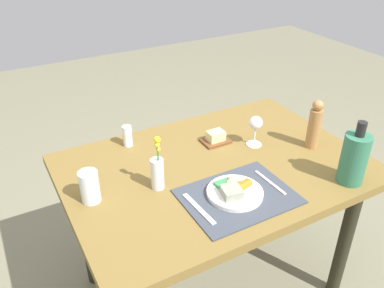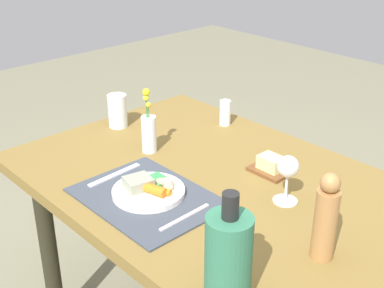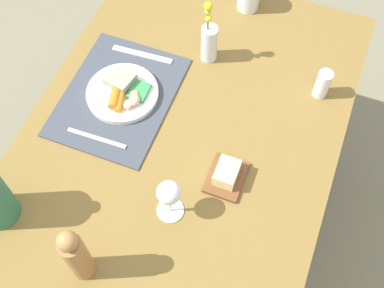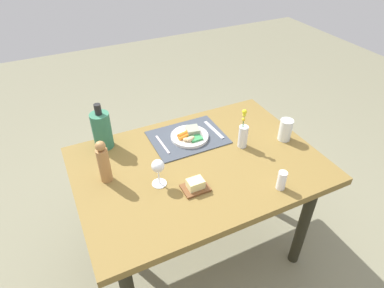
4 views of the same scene
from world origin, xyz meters
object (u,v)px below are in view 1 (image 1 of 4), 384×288
at_px(flower_vase, 157,171).
at_px(wine_glass, 256,125).
at_px(knife, 270,182).
at_px(cooler_bottle, 354,158).
at_px(fork, 199,208).
at_px(dining_table, 215,183).
at_px(butter_dish, 216,138).
at_px(pepper_mill, 315,125).
at_px(salt_shaker, 127,136).
at_px(dinner_plate, 235,191).
at_px(water_tumbler, 90,188).

relative_size(flower_vase, wine_glass, 1.59).
xyz_separation_m(knife, cooler_bottle, (0.30, -0.14, 0.10)).
xyz_separation_m(fork, knife, (0.34, 0.00, 0.00)).
bearing_deg(wine_glass, flower_vase, -170.99).
distance_m(flower_vase, wine_glass, 0.55).
relative_size(dining_table, butter_dish, 10.04).
relative_size(butter_dish, pepper_mill, 0.54).
bearing_deg(dining_table, wine_glass, 13.85).
relative_size(butter_dish, cooler_bottle, 0.47).
bearing_deg(flower_vase, pepper_mill, -4.34).
distance_m(cooler_bottle, salt_shaker, 1.00).
height_order(knife, wine_glass, wine_glass).
bearing_deg(wine_glass, butter_dish, 143.12).
distance_m(dinner_plate, butter_dish, 0.42).
relative_size(dining_table, cooler_bottle, 4.75).
height_order(fork, knife, same).
xyz_separation_m(butter_dish, pepper_mill, (0.37, -0.25, 0.09)).
bearing_deg(fork, flower_vase, 106.37).
distance_m(flower_vase, water_tumbler, 0.27).
distance_m(dining_table, flower_vase, 0.34).
distance_m(dinner_plate, knife, 0.17).
xyz_separation_m(dining_table, flower_vase, (-0.29, -0.02, 0.18)).
height_order(dining_table, butter_dish, butter_dish).
bearing_deg(fork, cooler_bottle, -15.80).
xyz_separation_m(butter_dish, water_tumbler, (-0.65, -0.15, 0.03)).
distance_m(butter_dish, salt_shaker, 0.42).
height_order(fork, flower_vase, flower_vase).
relative_size(fork, butter_dish, 1.56).
relative_size(knife, pepper_mill, 0.78).
relative_size(flower_vase, water_tumbler, 1.83).
bearing_deg(fork, knife, -3.17).
distance_m(water_tumbler, cooler_bottle, 1.05).
distance_m(dining_table, pepper_mill, 0.53).
distance_m(knife, flower_vase, 0.46).
height_order(dinner_plate, salt_shaker, salt_shaker).
xyz_separation_m(dining_table, water_tumbler, (-0.55, 0.03, 0.16)).
height_order(flower_vase, wine_glass, flower_vase).
xyz_separation_m(cooler_bottle, wine_glass, (-0.17, 0.43, -0.00)).
relative_size(dinner_plate, knife, 1.20).
bearing_deg(pepper_mill, butter_dish, 145.77).
relative_size(wine_glass, salt_shaker, 1.48).
xyz_separation_m(dining_table, wine_glass, (0.25, 0.06, 0.21)).
height_order(flower_vase, butter_dish, flower_vase).
relative_size(flower_vase, salt_shaker, 2.36).
height_order(dinner_plate, butter_dish, same).
relative_size(dining_table, wine_glass, 8.69).
relative_size(butter_dish, salt_shaker, 1.28).
bearing_deg(knife, wine_glass, 63.82).
distance_m(butter_dish, wine_glass, 0.20).
bearing_deg(flower_vase, fork, -70.17).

